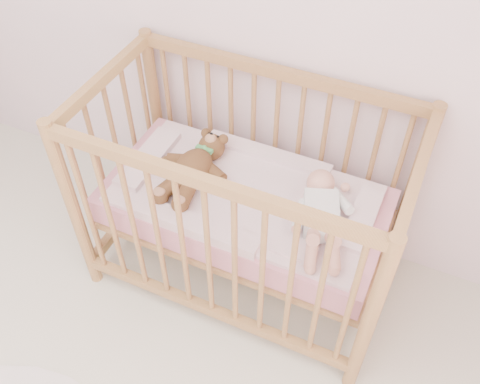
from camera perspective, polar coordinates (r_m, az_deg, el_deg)
The scene contains 5 objects.
crib at distance 2.34m, azimuth 0.51°, elevation -1.20°, with size 1.36×0.76×1.00m, color tan, non-canonical shape.
mattress at distance 2.36m, azimuth 0.50°, elevation -1.45°, with size 1.22×0.62×0.13m, color pink.
blanket at distance 2.30m, azimuth 0.52°, elevation -0.20°, with size 1.10×0.58×0.06m, color pink, non-canonical shape.
baby at distance 2.16m, azimuth 8.70°, elevation -1.95°, with size 0.26×0.53×0.13m, color white, non-canonical shape.
teddy_bear at distance 2.30m, azimuth -5.08°, elevation 2.70°, with size 0.34×0.48×0.13m, color brown, non-canonical shape.
Camera 1 is at (1.04, 0.16, 2.24)m, focal length 40.00 mm.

